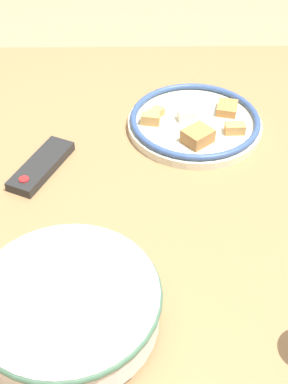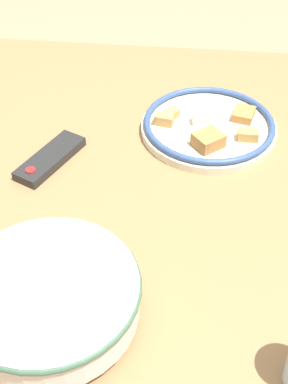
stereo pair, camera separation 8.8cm
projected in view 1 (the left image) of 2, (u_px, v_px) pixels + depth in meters
dining_table at (144, 230)px, 1.08m from camera, size 1.28×1.02×0.71m
noodle_bowl at (68, 305)px, 0.80m from camera, size 0.29×0.29×0.08m
food_plate at (195, 122)px, 1.20m from camera, size 0.30×0.30×0.05m
tv_remote at (41, 166)px, 1.10m from camera, size 0.18×0.13×0.02m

